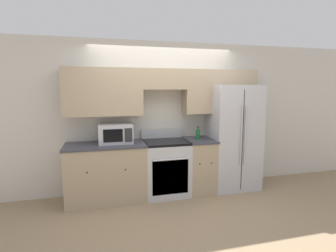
{
  "coord_description": "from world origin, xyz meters",
  "views": [
    {
      "loc": [
        -1.1,
        -3.86,
        1.79
      ],
      "look_at": [
        0.0,
        0.31,
        1.18
      ],
      "focal_mm": 28.0,
      "sensor_mm": 36.0,
      "label": 1
    }
  ],
  "objects_px": {
    "refrigerator": "(232,137)",
    "oven_range": "(166,167)",
    "bottle": "(198,134)",
    "microwave": "(115,133)"
  },
  "relations": [
    {
      "from": "oven_range",
      "to": "bottle",
      "type": "xyz_separation_m",
      "value": [
        0.57,
        -0.0,
        0.55
      ]
    },
    {
      "from": "oven_range",
      "to": "bottle",
      "type": "distance_m",
      "value": 0.79
    },
    {
      "from": "oven_range",
      "to": "refrigerator",
      "type": "relative_size",
      "value": 0.59
    },
    {
      "from": "microwave",
      "to": "oven_range",
      "type": "bearing_deg",
      "value": -3.89
    },
    {
      "from": "refrigerator",
      "to": "microwave",
      "type": "xyz_separation_m",
      "value": [
        -2.08,
        0.01,
        0.15
      ]
    },
    {
      "from": "refrigerator",
      "to": "bottle",
      "type": "bearing_deg",
      "value": -175.99
    },
    {
      "from": "oven_range",
      "to": "microwave",
      "type": "distance_m",
      "value": 1.02
    },
    {
      "from": "oven_range",
      "to": "microwave",
      "type": "bearing_deg",
      "value": 176.11
    },
    {
      "from": "refrigerator",
      "to": "oven_range",
      "type": "bearing_deg",
      "value": -177.99
    },
    {
      "from": "oven_range",
      "to": "bottle",
      "type": "bearing_deg",
      "value": -0.39
    }
  ]
}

